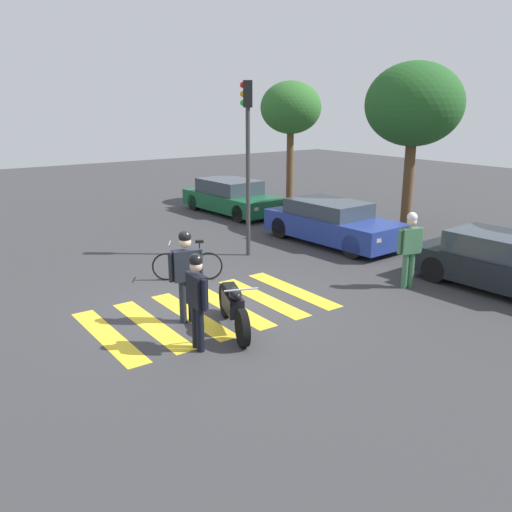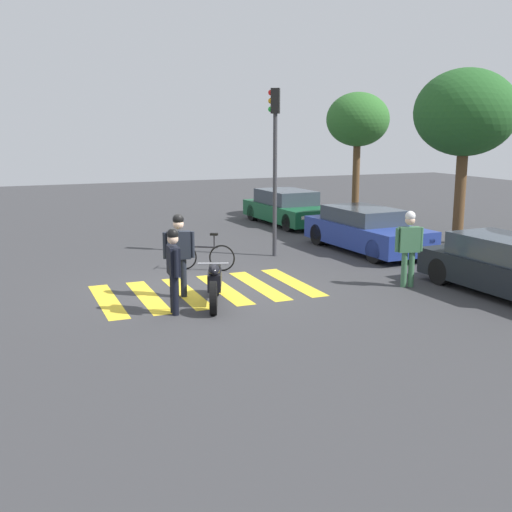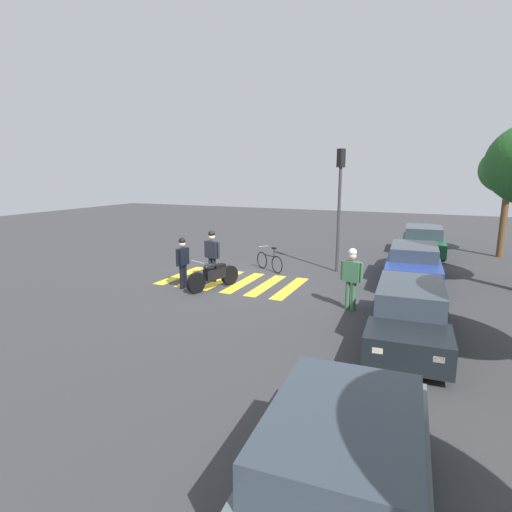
# 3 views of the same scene
# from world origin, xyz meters

# --- Properties ---
(ground_plane) EXTENTS (60.00, 60.00, 0.00)m
(ground_plane) POSITION_xyz_m (0.00, 0.00, 0.00)
(ground_plane) COLOR #38383A
(police_motorcycle) EXTENTS (2.09, 0.98, 1.06)m
(police_motorcycle) POSITION_xyz_m (1.12, -0.15, 0.47)
(police_motorcycle) COLOR black
(police_motorcycle) RESTS_ON ground_plane
(leaning_bicycle) EXTENTS (0.96, 1.50, 1.01)m
(leaning_bicycle) POSITION_xyz_m (-2.09, 0.62, 0.39)
(leaning_bicycle) COLOR black
(leaning_bicycle) RESTS_ON ground_plane
(officer_on_foot) EXTENTS (0.29, 0.69, 1.89)m
(officer_on_foot) POSITION_xyz_m (0.27, -0.68, 1.11)
(officer_on_foot) COLOR #1E232D
(officer_on_foot) RESTS_ON ground_plane
(officer_by_motorcycle) EXTENTS (0.67, 0.23, 1.77)m
(officer_by_motorcycle) POSITION_xyz_m (1.49, -1.14, 1.02)
(officer_by_motorcycle) COLOR black
(officer_by_motorcycle) RESTS_ON ground_plane
(pedestrian_bystander) EXTENTS (0.31, 0.67, 1.83)m
(pedestrian_bystander) POSITION_xyz_m (1.45, 4.59, 1.06)
(pedestrian_bystander) COLOR #3F724C
(pedestrian_bystander) RESTS_ON ground_plane
(crosswalk_stripes) EXTENTS (2.97, 4.95, 0.01)m
(crosswalk_stripes) POSITION_xyz_m (0.00, 0.00, 0.00)
(crosswalk_stripes) COLOR yellow
(crosswalk_stripes) RESTS_ON ground_plane
(car_green_compact) EXTENTS (4.61, 2.13, 1.33)m
(car_green_compact) POSITION_xyz_m (-8.58, 6.17, 0.64)
(car_green_compact) COLOR black
(car_green_compact) RESTS_ON ground_plane
(car_blue_hatchback) EXTENTS (4.63, 2.04, 1.33)m
(car_blue_hatchback) POSITION_xyz_m (-2.71, 6.05, 0.65)
(car_blue_hatchback) COLOR black
(car_blue_hatchback) RESTS_ON ground_plane
(traffic_light_pole) EXTENTS (0.33, 0.36, 4.83)m
(traffic_light_pole) POSITION_xyz_m (-3.11, 3.14, 3.20)
(traffic_light_pole) COLOR #38383D
(traffic_light_pole) RESTS_ON ground_plane
(street_tree_near) EXTENTS (2.58, 2.58, 5.16)m
(street_tree_near) POSITION_xyz_m (-9.13, 9.56, 4.02)
(street_tree_near) COLOR brown
(street_tree_near) RESTS_ON ground_plane
(street_tree_mid) EXTENTS (3.23, 3.23, 5.58)m
(street_tree_mid) POSITION_xyz_m (-2.71, 9.56, 4.17)
(street_tree_mid) COLOR brown
(street_tree_mid) RESTS_ON ground_plane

